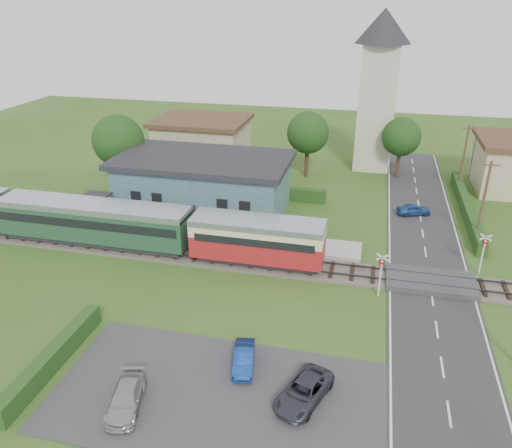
% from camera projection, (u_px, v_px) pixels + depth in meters
% --- Properties ---
extents(ground, '(120.00, 120.00, 0.00)m').
position_uv_depth(ground, '(287.00, 281.00, 35.99)').
color(ground, '#2D4C19').
extents(railway_track, '(76.00, 3.20, 0.49)m').
position_uv_depth(railway_track, '(292.00, 267.00, 37.71)').
color(railway_track, '#4C443D').
rests_on(railway_track, ground).
extents(road, '(6.00, 70.00, 0.05)m').
position_uv_depth(road, '(432.00, 299.00, 33.86)').
color(road, '#28282B').
rests_on(road, ground).
extents(car_park, '(17.00, 9.00, 0.08)m').
position_uv_depth(car_park, '(217.00, 396.00, 25.70)').
color(car_park, '#333335').
rests_on(car_park, ground).
extents(crossing_deck, '(6.20, 3.40, 0.45)m').
position_uv_depth(crossing_deck, '(430.00, 282.00, 35.54)').
color(crossing_deck, '#333335').
rests_on(crossing_deck, ground).
extents(platform, '(30.00, 3.00, 0.45)m').
position_uv_depth(platform, '(183.00, 234.00, 42.60)').
color(platform, gray).
rests_on(platform, ground).
extents(equipment_hut, '(2.30, 2.30, 2.55)m').
position_uv_depth(equipment_hut, '(96.00, 209.00, 43.66)').
color(equipment_hut, beige).
rests_on(equipment_hut, platform).
extents(station_building, '(16.00, 9.00, 5.30)m').
position_uv_depth(station_building, '(204.00, 184.00, 46.68)').
color(station_building, '#3B595D').
rests_on(station_building, ground).
extents(train, '(43.20, 2.90, 3.40)m').
position_uv_depth(train, '(59.00, 217.00, 40.96)').
color(train, '#232328').
rests_on(train, ground).
extents(church_tower, '(6.00, 6.00, 17.60)m').
position_uv_depth(church_tower, '(379.00, 79.00, 55.34)').
color(church_tower, beige).
rests_on(church_tower, ground).
extents(house_west, '(10.80, 8.80, 5.50)m').
position_uv_depth(house_west, '(202.00, 141.00, 60.05)').
color(house_west, tan).
rests_on(house_west, ground).
extents(hedge_carpark, '(0.80, 9.00, 1.20)m').
position_uv_depth(hedge_carpark, '(53.00, 359.00, 27.48)').
color(hedge_carpark, '#193814').
rests_on(hedge_carpark, ground).
extents(hedge_roadside, '(0.80, 18.00, 1.20)m').
position_uv_depth(hedge_roadside, '(466.00, 208.00, 46.85)').
color(hedge_roadside, '#193814').
rests_on(hedge_roadside, ground).
extents(hedge_station, '(22.00, 0.80, 1.30)m').
position_uv_depth(hedge_station, '(219.00, 188.00, 51.51)').
color(hedge_station, '#193814').
rests_on(hedge_station, ground).
extents(tree_a, '(5.20, 5.20, 8.00)m').
position_uv_depth(tree_a, '(118.00, 141.00, 50.32)').
color(tree_a, '#332316').
rests_on(tree_a, ground).
extents(tree_b, '(4.60, 4.60, 7.34)m').
position_uv_depth(tree_b, '(308.00, 133.00, 54.60)').
color(tree_b, '#332316').
rests_on(tree_b, ground).
extents(tree_c, '(4.20, 4.20, 6.78)m').
position_uv_depth(tree_c, '(401.00, 137.00, 54.40)').
color(tree_c, '#332316').
rests_on(tree_c, ground).
extents(utility_pole_c, '(1.40, 0.22, 7.00)m').
position_uv_depth(utility_pole_c, '(483.00, 201.00, 40.28)').
color(utility_pole_c, '#473321').
rests_on(utility_pole_c, ground).
extents(utility_pole_d, '(1.40, 0.22, 7.00)m').
position_uv_depth(utility_pole_d, '(464.00, 158.00, 50.87)').
color(utility_pole_d, '#473321').
rests_on(utility_pole_d, ground).
extents(crossing_signal_near, '(0.84, 0.28, 3.28)m').
position_uv_depth(crossing_signal_near, '(381.00, 269.00, 33.37)').
color(crossing_signal_near, silver).
rests_on(crossing_signal_near, ground).
extents(crossing_signal_far, '(0.84, 0.28, 3.28)m').
position_uv_depth(crossing_signal_far, '(484.00, 248.00, 36.08)').
color(crossing_signal_far, silver).
rests_on(crossing_signal_far, ground).
extents(streetlamp_west, '(0.30, 0.30, 5.15)m').
position_uv_depth(streetlamp_west, '(130.00, 146.00, 57.02)').
color(streetlamp_west, '#3F3F47').
rests_on(streetlamp_west, ground).
extents(streetlamp_east, '(0.30, 0.30, 5.15)m').
position_uv_depth(streetlamp_east, '(474.00, 151.00, 55.15)').
color(streetlamp_east, '#3F3F47').
rests_on(streetlamp_east, ground).
extents(car_on_road, '(3.30, 2.15, 1.05)m').
position_uv_depth(car_on_road, '(414.00, 209.00, 46.54)').
color(car_on_road, navy).
rests_on(car_on_road, road).
extents(car_park_blue, '(1.64, 3.27, 1.03)m').
position_uv_depth(car_park_blue, '(244.00, 358.00, 27.51)').
color(car_park_blue, navy).
rests_on(car_park_blue, car_park).
extents(car_park_silver, '(2.32, 3.94, 1.07)m').
position_uv_depth(car_park_silver, '(126.00, 398.00, 24.76)').
color(car_park_silver, '#9D9D9D').
rests_on(car_park_silver, car_park).
extents(car_park_dark, '(3.04, 4.34, 1.10)m').
position_uv_depth(car_park_dark, '(304.00, 391.00, 25.17)').
color(car_park_dark, '#2F313B').
rests_on(car_park_dark, car_park).
extents(pedestrian_near, '(0.70, 0.57, 1.65)m').
position_uv_depth(pedestrian_near, '(250.00, 234.00, 40.19)').
color(pedestrian_near, gray).
rests_on(pedestrian_near, platform).
extents(pedestrian_far, '(0.93, 1.03, 1.74)m').
position_uv_depth(pedestrian_far, '(131.00, 217.00, 43.21)').
color(pedestrian_far, gray).
rests_on(pedestrian_far, platform).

